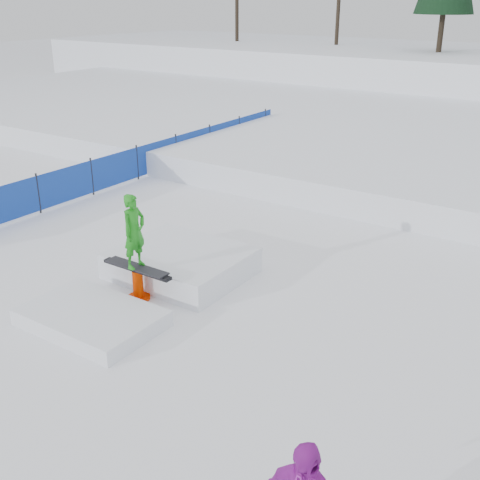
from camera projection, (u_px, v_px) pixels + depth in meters
The scene contains 4 objects.
ground at pixel (153, 327), 10.62m from camera, with size 120.00×120.00×0.00m, color white.
snow_midrise at pixel (436, 138), 22.72m from camera, with size 50.00×18.00×0.80m, color white.
safety_fence at pixel (137, 162), 18.83m from camera, with size 0.05×16.00×1.10m.
jib_rail_feature at pixel (158, 274), 11.93m from camera, with size 2.60×4.40×2.11m.
Camera 1 is at (6.44, -6.79, 5.47)m, focal length 45.00 mm.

